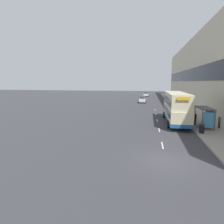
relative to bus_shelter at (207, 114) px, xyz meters
The scene contains 15 objects.
ground_plane 13.06m from the bus_shelter, 116.52° to the right, with size 220.00×220.00×0.00m, color #38383D.
pavement 27.00m from the bus_shelter, 88.45° to the left, with size 5.00×93.00×0.14m.
terrace_facade 28.10m from the bus_shelter, 80.07° to the left, with size 3.10×93.00×16.72m.
lane_mark_0 9.88m from the bus_shelter, 126.52° to the right, with size 0.12×2.00×0.01m.
lane_mark_1 6.33m from the bus_shelter, 162.72° to the right, with size 0.12×2.00×0.01m.
lane_mark_2 7.38m from the bus_shelter, 143.92° to the left, with size 0.12×2.00×0.01m.
lane_mark_3 11.87m from the bus_shelter, 119.49° to the left, with size 0.12×2.00×0.01m.
lane_mark_4 17.30m from the bus_shelter, 109.60° to the left, with size 0.12×2.00×0.01m.
bus_shelter is the anchor object (origin of this frame).
double_decker_bus_near 4.43m from the bus_shelter, 138.42° to the left, with size 2.85×11.39×4.30m.
car_0 54.12m from the bus_shelter, 98.67° to the left, with size 2.09×4.02×1.69m.
car_1 30.95m from the bus_shelter, 106.51° to the left, with size 1.93×4.08×1.81m.
pedestrian_at_shelter 1.90m from the bus_shelter, 127.02° to the left, with size 0.32×0.32×1.62m.
pedestrian_1 1.80m from the bus_shelter, ahead, with size 0.31×0.31×1.59m.
litter_bin 3.48m from the bus_shelter, 111.96° to the right, with size 0.55×0.55×1.05m.
Camera 1 is at (-1.39, -14.59, 5.87)m, focal length 32.00 mm.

